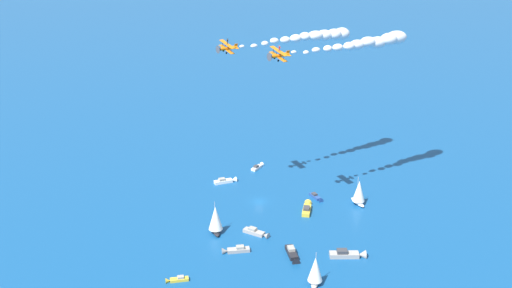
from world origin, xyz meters
The scene contains 19 objects.
ground_plane centered at (0.00, 0.00, 0.00)m, with size 2000.00×2000.00×0.00m, color navy.
motorboat_near_centre centered at (-5.52, 20.09, 0.61)m, with size 8.06×3.81×2.27m.
motorboat_far_port centered at (-17.84, 28.39, 0.65)m, with size 5.80×8.36×2.42m.
motorboat_far_stbd centered at (-32.15, 24.09, 0.75)m, with size 9.86×5.26×2.77m.
motorboat_inshore centered at (6.86, 47.89, 0.44)m, with size 5.67×3.97×1.64m.
motorboat_offshore centered at (-2.46, 30.72, 0.58)m, with size 7.51×5.00×2.16m.
motorboat_trailing centered at (-16.82, -7.44, 0.48)m, with size 5.42×5.51×1.78m.
sailboat_ahead centered at (6.08, 22.40, 4.25)m, with size 5.61×7.25×9.32m.
motorboat_mid_cluster centered at (-15.65, 1.24, 0.69)m, with size 3.39×9.02×2.56m.
motorboat_outer_ring_a centered at (8.27, -25.50, 0.50)m, with size 3.07×6.57×1.85m.
motorboat_outer_ring_b centered at (14.86, -10.59, 0.60)m, with size 7.25×6.37×2.24m.
sailboat_outer_ring_c centered at (-30.02, -7.50, 4.10)m, with size 5.96×6.60×8.99m.
sailboat_outer_ring_d centered at (-26.04, 38.96, 3.88)m, with size 4.00×6.75×8.50m.
biplane_lead centered at (-7.35, 6.44, 48.63)m, with size 6.54×6.78×3.68m.
wingwalker_lead centered at (-7.68, 6.73, 50.74)m, with size 1.20×1.02×1.53m.
smoke_trail_lead centered at (-30.67, -21.86, 48.50)m, with size 31.08×36.25×5.31m.
biplane_wingman centered at (10.77, -2.20, 47.78)m, with size 6.54×6.78×3.68m.
wingwalker_wingman centered at (10.43, -1.91, 49.92)m, with size 0.76×0.65×1.79m.
smoke_trail_wingman centered at (-11.82, -29.78, 47.72)m, with size 29.92×35.61×4.95m.
Camera 1 is at (-48.81, 161.03, 84.00)m, focal length 41.71 mm.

